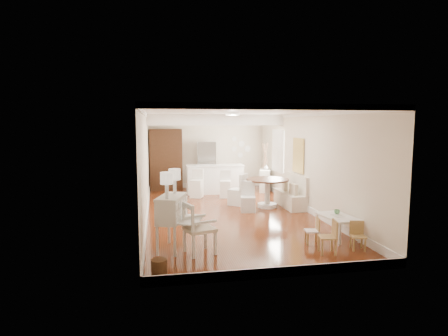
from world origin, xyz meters
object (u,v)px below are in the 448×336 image
object	(u,v)px
kids_chair_c	(358,236)
sideboard	(265,180)
kids_chair_b	(312,230)
slip_chair_far	(238,189)
kids_table	(337,227)
pantry_cabinet	(166,160)
breakfast_counter	(215,179)
dining_table	(267,193)
wicker_basket	(159,267)
bar_stool_left	(197,184)
gustavian_armchair	(200,228)
slip_chair_near	(248,197)
secretary_bureau	(172,223)
kids_chair_a	(327,237)
fridge	(216,165)
bar_stool_right	(225,184)

from	to	relation	value
kids_chair_c	sideboard	distance (m)	6.64
kids_chair_b	slip_chair_far	world-z (taller)	slip_chair_far
slip_chair_far	sideboard	distance (m)	2.61
kids_table	pantry_cabinet	world-z (taller)	pantry_cabinet
breakfast_counter	sideboard	xyz separation A→B (m)	(1.90, 0.06, -0.11)
dining_table	slip_chair_far	bearing A→B (deg)	147.61
wicker_basket	slip_chair_far	distance (m)	5.64
kids_chair_c	bar_stool_left	bearing A→B (deg)	126.78
gustavian_armchair	slip_chair_near	size ratio (longest dim) A/B	1.17
slip_chair_far	pantry_cabinet	size ratio (longest dim) A/B	0.42
secretary_bureau	kids_chair_a	world-z (taller)	secretary_bureau
kids_chair_b	slip_chair_far	size ratio (longest dim) A/B	0.59
secretary_bureau	pantry_cabinet	distance (m)	7.00
breakfast_counter	dining_table	bearing A→B (deg)	-65.21
gustavian_armchair	slip_chair_far	world-z (taller)	gustavian_armchair
dining_table	kids_chair_c	bearing A→B (deg)	-80.92
breakfast_counter	bar_stool_left	xyz separation A→B (m)	(-0.73, -0.66, -0.04)
gustavian_armchair	pantry_cabinet	size ratio (longest dim) A/B	0.44
kids_chair_a	sideboard	bearing A→B (deg)	-175.78
kids_chair_a	bar_stool_left	bearing A→B (deg)	-152.00
kids_chair_a	bar_stool_left	size ratio (longest dim) A/B	0.70
slip_chair_far	fridge	bearing A→B (deg)	-136.54
breakfast_counter	gustavian_armchair	bearing A→B (deg)	-101.66
kids_table	bar_stool_right	distance (m)	5.17
slip_chair_near	kids_chair_a	bearing A→B (deg)	-68.56
slip_chair_near	kids_table	bearing A→B (deg)	-53.36
fridge	sideboard	size ratio (longest dim) A/B	2.12
dining_table	breakfast_counter	world-z (taller)	breakfast_counter
kids_chair_b	slip_chair_far	distance (m)	4.06
slip_chair_near	wicker_basket	bearing A→B (deg)	-110.22
secretary_bureau	kids_chair_b	size ratio (longest dim) A/B	1.92
kids_table	fridge	bearing A→B (deg)	103.19
kids_chair_c	pantry_cabinet	world-z (taller)	pantry_cabinet
gustavian_armchair	bar_stool_right	world-z (taller)	gustavian_armchair
kids_chair_c	breakfast_counter	bearing A→B (deg)	118.93
kids_table	bar_stool_right	world-z (taller)	bar_stool_right
breakfast_counter	slip_chair_far	bearing A→B (deg)	-79.33
kids_chair_b	dining_table	bearing A→B (deg)	-170.69
kids_table	slip_chair_far	xyz separation A→B (m)	(-1.41, 3.71, 0.24)
wicker_basket	sideboard	world-z (taller)	sideboard
kids_chair_a	dining_table	bearing A→B (deg)	-169.99
secretary_bureau	fridge	bearing A→B (deg)	92.52
breakfast_counter	bar_stool_right	xyz separation A→B (m)	(0.23, -0.85, -0.06)
gustavian_armchair	breakfast_counter	bearing A→B (deg)	-29.01
bar_stool_right	breakfast_counter	bearing A→B (deg)	117.17
kids_chair_b	breakfast_counter	xyz separation A→B (m)	(-1.08, 6.06, 0.23)
wicker_basket	fridge	world-z (taller)	fridge
bar_stool_left	pantry_cabinet	world-z (taller)	pantry_cabinet
gustavian_armchair	kids_chair_a	xyz separation A→B (m)	(2.42, -0.45, -0.17)
kids_chair_c	bar_stool_right	xyz separation A→B (m)	(-1.60, 5.72, 0.17)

